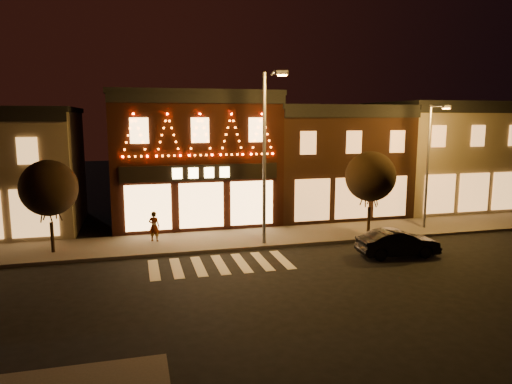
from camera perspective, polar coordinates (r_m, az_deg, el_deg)
name	(u,v)px	position (r m, az deg, el deg)	size (l,w,h in m)	color
ground	(239,296)	(18.18, -2.05, -12.60)	(120.00, 120.00, 0.00)	black
sidewalk_far	(243,239)	(26.00, -1.60, -5.71)	(44.00, 4.00, 0.15)	#47423D
building_pulp	(192,157)	(30.79, -7.80, 4.26)	(10.20, 8.34, 8.30)	black
building_right_a	(327,160)	(33.33, 8.68, 3.91)	(9.20, 8.28, 7.50)	#331C12
building_right_b	(438,155)	(37.79, 21.36, 4.22)	(9.20, 8.28, 7.80)	#7B6C57
streetlamp_mid	(267,145)	(23.79, 1.32, 5.71)	(0.76, 2.02, 8.80)	#59595E
streetlamp_right	(430,157)	(29.24, 20.47, 4.02)	(0.46, 1.66, 7.28)	#59595E
tree_left	(49,188)	(24.67, -23.94, 0.44)	(2.73, 2.73, 4.56)	black
tree_right	(370,176)	(26.93, 13.78, 1.86)	(2.82, 2.82, 4.71)	black
dark_sedan	(398,243)	(23.95, 16.91, -5.97)	(1.38, 3.96, 1.31)	black
pedestrian	(154,226)	(25.61, -12.31, -4.10)	(0.59, 0.39, 1.62)	gray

